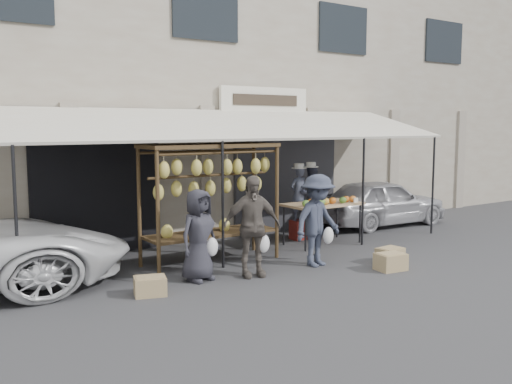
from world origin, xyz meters
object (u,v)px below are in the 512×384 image
Objects in this scene: customer_left at (199,235)px; customer_mid at (252,226)px; crate_far at (150,286)px; sedan at (381,202)px; crate_near_a at (391,262)px; crate_near_b at (390,255)px; vendor_left at (299,194)px; banana_rack at (212,180)px; vendor_right at (311,193)px; customer_right at (318,220)px; produce_table at (324,204)px.

customer_left is 0.88× the size of customer_mid.
sedan is (7.40, 2.28, 0.47)m from crate_far.
crate_near_a reaches higher than crate_near_b.
vendor_left is 3.23m from crate_near_a.
crate_far is at bearing -145.09° from banana_rack.
crate_far is at bearing 110.56° from sedan.
crate_far is (-1.02, -0.31, -0.63)m from customer_left.
vendor_right is 2.66m from sedan.
crate_near_a is 1.06× the size of crate_far.
banana_rack is at bearing 7.55° from vendor_right.
banana_rack is at bearing 135.84° from crate_near_a.
customer_right is at bearing 13.14° from customer_mid.
customer_right is at bearing 122.80° from sedan.
crate_far is (-4.53, -2.06, -0.90)m from vendor_left.
banana_rack reaches higher than crate_far.
crate_near_a is 0.14× the size of sedan.
customer_right is 4.72m from sedan.
crate_far is (-4.17, 1.01, -0.01)m from crate_near_a.
crate_near_b reaches higher than crate_far.
produce_table is 1.93m from customer_right.
crate_far is at bearing 16.63° from vendor_right.
customer_left reaches higher than crate_far.
produce_table is 2.51m from crate_near_a.
vendor_left is 3.32m from customer_mid.
sedan is (2.84, 2.92, 0.47)m from crate_near_b.
banana_rack is 2.92m from produce_table.
produce_table reaches higher than crate_near_a.
customer_left is at bearing 110.55° from sedan.
customer_left is at bearing 157.15° from crate_near_a.
customer_mid is at bearing 155.02° from crate_near_a.
customer_left is (-3.51, -1.75, -0.28)m from vendor_left.
banana_rack is 1.41m from customer_mid.
vendor_left is (-0.13, 0.73, 0.17)m from produce_table.
sedan is at bearing 1.85° from customer_left.
customer_right is 3.37m from crate_far.
banana_rack is 5.18× the size of crate_near_a.
crate_far is 0.13× the size of sedan.
crate_near_a is (2.35, -2.28, -1.42)m from banana_rack.
produce_table is 2.92m from sedan.
customer_left is 0.92m from customer_mid.
crate_near_b is at bearing 93.75° from vendor_left.
produce_table is 1.40× the size of vendor_left.
customer_left is 0.91× the size of customer_right.
crate_near_a is (-0.48, -2.35, -0.73)m from produce_table.
vendor_left reaches higher than crate_near_a.
banana_rack reaches higher than crate_near_b.
customer_right reaches higher than produce_table.
crate_far is at bearing -163.97° from produce_table.
crate_far is (-4.65, -1.34, -0.74)m from produce_table.
vendor_left is 2.44m from customer_right.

